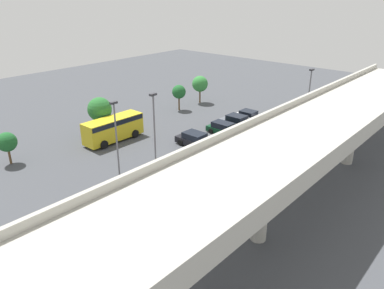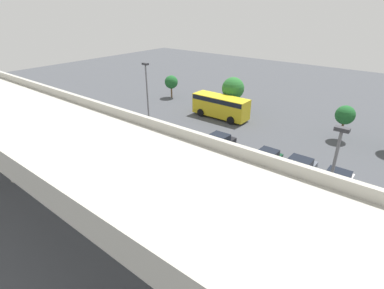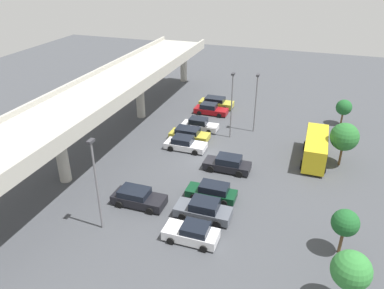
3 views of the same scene
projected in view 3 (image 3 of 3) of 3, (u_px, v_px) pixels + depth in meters
ground_plane at (206, 159)px, 41.19m from camera, size 110.58×110.58×0.00m
highway_overpass at (104, 94)px, 41.78m from camera, size 52.75×7.41×7.47m
parked_car_0 at (192, 233)px, 29.28m from camera, size 2.14×4.32×1.55m
parked_car_1 at (203, 210)px, 31.83m from camera, size 2.24×4.83×1.69m
parked_car_2 at (212, 191)px, 34.37m from camera, size 2.01×4.62×1.50m
parked_car_3 at (228, 164)px, 38.77m from camera, size 2.21×4.82×1.63m
parked_car_4 at (185, 144)px, 42.97m from camera, size 2.25×4.72×1.51m
parked_car_5 at (189, 134)px, 45.26m from camera, size 2.21×4.78×1.46m
parked_car_6 at (200, 125)px, 47.70m from camera, size 2.02×4.60×1.57m
parked_car_7 at (210, 109)px, 52.41m from camera, size 2.11×4.63×1.50m
parked_car_8 at (216, 103)px, 54.63m from camera, size 2.23×4.90×1.52m
parked_car_9 at (138, 197)px, 33.49m from camera, size 2.25×4.80×1.53m
shuttle_bus at (316, 147)px, 40.21m from camera, size 7.43×2.58×2.83m
lamp_post_near_aisle at (232, 101)px, 43.93m from camera, size 0.70×0.35×8.09m
lamp_post_mid_lot at (256, 99)px, 45.61m from camera, size 0.70×0.35×7.43m
lamp_post_by_overpass at (96, 179)px, 28.80m from camera, size 0.70×0.35×8.11m
tree_front_left at (351, 271)px, 22.76m from camera, size 2.48×2.48×4.30m
tree_front_centre at (345, 223)px, 27.17m from camera, size 2.02×2.02×3.81m
tree_front_right at (344, 137)px, 38.59m from camera, size 2.92×2.92×4.80m
tree_front_far_right at (344, 107)px, 48.38m from camera, size 2.02×2.02×3.44m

